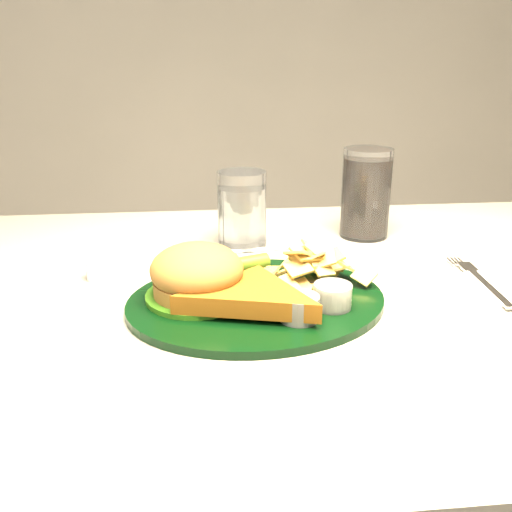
% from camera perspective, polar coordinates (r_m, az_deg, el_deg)
% --- Properties ---
extents(table, '(1.20, 0.80, 0.75)m').
position_cam_1_polar(table, '(0.98, 2.03, -23.82)').
color(table, '#AEAA9D').
rests_on(table, ground).
extents(dinner_plate, '(0.37, 0.32, 0.07)m').
position_cam_1_polar(dinner_plate, '(0.70, 0.08, -2.20)').
color(dinner_plate, black).
rests_on(dinner_plate, table).
extents(water_glass, '(0.08, 0.08, 0.12)m').
position_cam_1_polar(water_glass, '(0.91, -1.41, 4.68)').
color(water_glass, silver).
rests_on(water_glass, table).
extents(cola_glass, '(0.09, 0.09, 0.15)m').
position_cam_1_polar(cola_glass, '(0.97, 10.94, 6.18)').
color(cola_glass, black).
rests_on(cola_glass, table).
extents(fork_napkin, '(0.13, 0.16, 0.01)m').
position_cam_1_polar(fork_napkin, '(0.82, 22.09, -2.79)').
color(fork_napkin, white).
rests_on(fork_napkin, table).
extents(ramekin, '(0.05, 0.05, 0.03)m').
position_cam_1_polar(ramekin, '(0.82, -15.26, -1.34)').
color(ramekin, white).
rests_on(ramekin, table).
extents(wrapped_straw, '(0.20, 0.09, 0.01)m').
position_cam_1_polar(wrapped_straw, '(0.89, -2.20, 0.45)').
color(wrapped_straw, silver).
rests_on(wrapped_straw, table).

